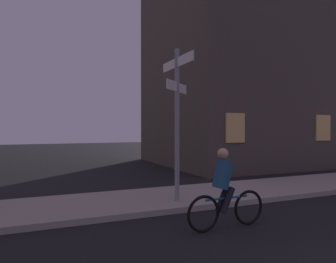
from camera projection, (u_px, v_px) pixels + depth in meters
name	position (u px, v px, depth m)	size (l,w,h in m)	color
sidewalk_kerb	(188.00, 196.00, 8.82)	(40.00, 2.54, 0.14)	#9E9991
signpost	(177.00, 110.00, 7.95)	(1.01, 1.78, 3.88)	gray
cyclist	(225.00, 191.00, 6.20)	(1.82, 0.34, 1.61)	black
building_right_block	(246.00, 20.00, 17.86)	(9.85, 8.40, 16.35)	#4C443D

